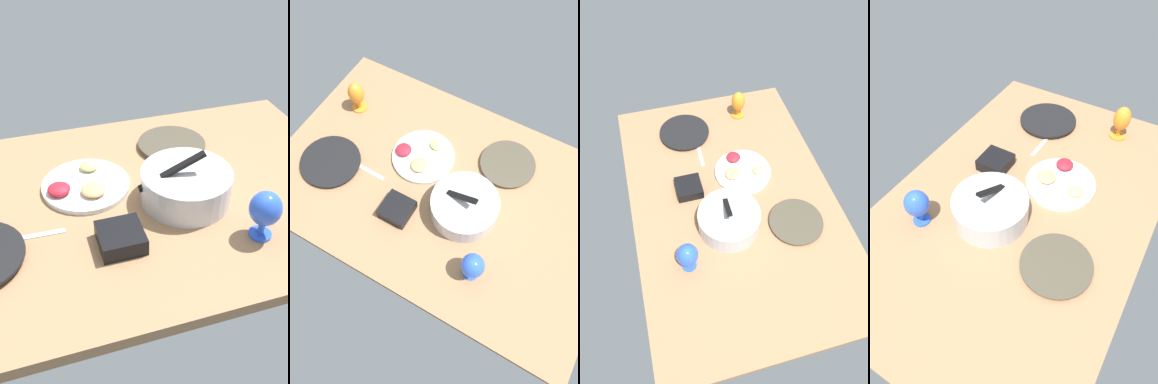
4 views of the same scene
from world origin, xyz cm
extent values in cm
cube|color=#99704C|center=(0.00, 0.00, -2.00)|extent=(160.00, 104.00, 4.00)
cylinder|color=beige|center=(-22.00, -25.96, 0.66)|extent=(24.47, 24.47, 1.32)
cylinder|color=#494233|center=(-22.00, -25.96, 1.72)|extent=(26.60, 26.60, 0.79)
cylinder|color=#4C4C51|center=(52.79, 15.02, 0.78)|extent=(26.82, 26.82, 1.55)
cylinder|color=black|center=(52.79, 15.02, 2.02)|extent=(29.16, 29.16, 0.93)
cylinder|color=silver|center=(-14.94, 6.40, 5.57)|extent=(29.89, 29.89, 11.15)
cylinder|color=white|center=(-14.94, 6.40, 8.92)|extent=(26.90, 26.90, 2.01)
cube|color=black|center=(-9.71, 6.40, 12.48)|extent=(21.81, 4.68, 12.28)
cylinder|color=silver|center=(15.59, -9.89, 0.90)|extent=(30.40, 30.40, 1.80)
ellipsoid|color=red|center=(25.09, -7.25, 3.32)|extent=(7.71, 7.71, 3.04)
ellipsoid|color=#F2A566|center=(14.10, -3.69, 3.12)|extent=(8.28, 8.28, 2.64)
ellipsoid|color=#F9E072|center=(12.66, -18.09, 3.16)|extent=(6.54, 6.54, 2.71)
cylinder|color=orange|center=(60.54, -20.27, 0.50)|extent=(7.77, 7.77, 1.00)
cylinder|color=orange|center=(60.54, -20.27, 2.92)|extent=(2.00, 2.00, 3.84)
ellipsoid|color=orange|center=(60.54, -20.27, 10.96)|extent=(8.17, 8.17, 12.25)
cylinder|color=blue|center=(-30.24, 29.56, 0.50)|extent=(6.95, 6.95, 1.00)
cylinder|color=blue|center=(-30.24, 29.56, 3.08)|extent=(2.00, 2.00, 4.15)
ellipsoid|color=blue|center=(-30.24, 29.56, 10.60)|extent=(9.67, 9.67, 10.90)
cube|color=black|center=(11.14, 20.89, 2.76)|extent=(13.27, 13.27, 5.53)
cube|color=tan|center=(11.14, 20.89, 4.53)|extent=(10.88, 10.88, 1.77)
cube|color=silver|center=(34.99, 9.66, 0.30)|extent=(18.05, 2.38, 0.60)
camera|label=1|loc=(31.71, 109.89, 90.91)|focal=40.22mm
camera|label=2|loc=(-36.49, 71.47, 151.00)|focal=34.11mm
camera|label=3|loc=(-101.46, 32.19, 153.01)|focal=33.59mm
camera|label=4|loc=(-82.62, -44.16, 109.36)|focal=31.83mm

